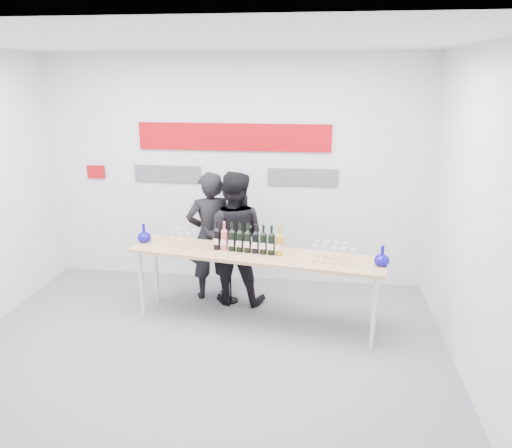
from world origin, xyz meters
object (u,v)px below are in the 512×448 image
object	(u,v)px
tasting_table	(255,259)
presenter_right	(233,238)
mic_stand	(230,265)
presenter_left	(210,236)

from	to	relation	value
tasting_table	presenter_right	distance (m)	0.65
presenter_right	mic_stand	bearing A→B (deg)	52.89
presenter_right	mic_stand	size ratio (longest dim) A/B	1.04
tasting_table	mic_stand	bearing A→B (deg)	134.74
tasting_table	mic_stand	distance (m)	0.70
tasting_table	presenter_right	xyz separation A→B (m)	(-0.34, 0.55, 0.04)
presenter_left	presenter_right	xyz separation A→B (m)	(0.30, -0.09, 0.01)
tasting_table	presenter_left	size ratio (longest dim) A/B	1.78
presenter_right	mic_stand	distance (m)	0.34
presenter_right	mic_stand	xyz separation A→B (m)	(-0.03, -0.04, -0.34)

